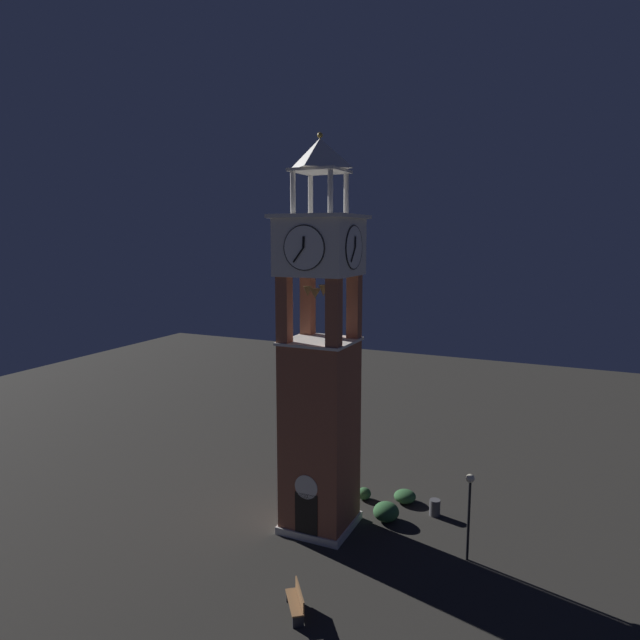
% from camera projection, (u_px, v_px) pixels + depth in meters
% --- Properties ---
extents(ground, '(80.00, 80.00, 0.00)m').
position_uv_depth(ground, '(320.00, 526.00, 26.41)').
color(ground, '#2A2925').
extents(clock_tower, '(3.50, 3.50, 17.84)m').
position_uv_depth(clock_tower, '(320.00, 374.00, 25.32)').
color(clock_tower, '#93543D').
rests_on(clock_tower, ground).
extents(park_bench, '(1.31, 1.54, 0.95)m').
position_uv_depth(park_bench, '(296.00, 601.00, 20.23)').
color(park_bench, brown).
rests_on(park_bench, ground).
extents(lamp_post, '(0.36, 0.36, 3.79)m').
position_uv_depth(lamp_post, '(469.00, 501.00, 23.28)').
color(lamp_post, black).
rests_on(lamp_post, ground).
extents(trash_bin, '(0.52, 0.52, 0.80)m').
position_uv_depth(trash_bin, '(435.00, 508.00, 27.36)').
color(trash_bin, '#4C4C51').
rests_on(trash_bin, ground).
extents(shrub_near_entry, '(1.24, 1.24, 0.90)m').
position_uv_depth(shrub_near_entry, '(386.00, 512.00, 26.85)').
color(shrub_near_entry, '#336638').
rests_on(shrub_near_entry, ground).
extents(shrub_left_of_tower, '(1.12, 1.12, 0.63)m').
position_uv_depth(shrub_left_of_tower, '(405.00, 496.00, 28.73)').
color(shrub_left_of_tower, '#336638').
rests_on(shrub_left_of_tower, ground).
extents(shrub_behind_bench, '(0.71, 0.71, 0.61)m').
position_uv_depth(shrub_behind_bench, '(364.00, 494.00, 29.06)').
color(shrub_behind_bench, '#336638').
rests_on(shrub_behind_bench, ground).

